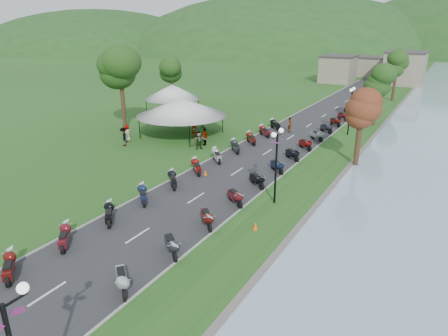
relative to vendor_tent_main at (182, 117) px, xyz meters
The scene contains 12 objects.
road 15.33m from the vendor_tent_main, 46.88° to the left, with size 7.00×120.00×0.02m, color #2F2F31.
hills_backdrop 171.43m from the vendor_tent_main, 86.52° to the left, with size 360.00×120.00×76.00m, color #285621, non-canonical shape.
far_building 56.72m from the vendor_tent_main, 81.49° to the left, with size 18.00×16.00×5.00m, color gray.
moto_row_left 14.40m from the vendor_tent_main, 57.30° to the right, with size 2.60×41.05×1.10m, color #331411, non-canonical shape.
moto_row_right 13.35m from the vendor_tent_main, ahead, with size 2.60×44.77×1.10m, color #331411, non-canonical shape.
vendor_tent_main is the anchor object (origin of this frame).
vendor_tent_side 10.06m from the vendor_tent_main, 132.36° to the left, with size 4.83×4.83×4.00m, color silver, non-canonical shape.
tree_park_left 7.77m from the vendor_tent_main, 165.45° to the right, with size 4.12×4.12×11.44m, color #28531A, non-canonical shape.
tree_lakeside 18.45m from the vendor_tent_main, ahead, with size 2.75×2.75×7.64m, color #28531A, non-canonical shape.
pedestrian_a 2.66m from the vendor_tent_main, ahead, with size 0.60×0.44×1.64m, color slate.
pedestrian_b 4.50m from the vendor_tent_main, 89.77° to the left, with size 0.75×0.41×1.55m, color slate.
pedestrian_c 6.92m from the vendor_tent_main, 114.08° to the right, with size 1.19×0.49×1.85m, color slate.
Camera 1 is at (14.29, -4.90, 11.45)m, focal length 32.00 mm.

